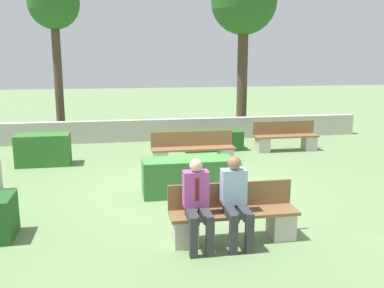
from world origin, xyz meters
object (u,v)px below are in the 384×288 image
(bench_left_side, at_px, (193,152))
(tree_center_left, at_px, (244,4))
(person_seated_woman, at_px, (236,197))
(bench_right_side, at_px, (286,139))
(bench_front, at_px, (233,219))
(tree_leftmost, at_px, (54,8))
(person_seated_man, at_px, (197,200))

(bench_left_side, height_order, tree_center_left, tree_center_left)
(person_seated_woman, bearing_deg, bench_right_side, 61.38)
(bench_front, height_order, tree_leftmost, tree_leftmost)
(bench_left_side, distance_m, tree_center_left, 7.24)
(bench_front, bearing_deg, tree_center_left, 72.63)
(person_seated_man, relative_size, person_seated_woman, 0.99)
(bench_right_side, bearing_deg, tree_leftmost, 149.21)
(bench_left_side, bearing_deg, bench_right_side, 26.45)
(bench_left_side, height_order, tree_leftmost, tree_leftmost)
(tree_center_left, bearing_deg, tree_leftmost, -177.18)
(bench_left_side, bearing_deg, tree_leftmost, 133.81)
(bench_front, bearing_deg, tree_leftmost, 111.12)
(person_seated_man, bearing_deg, person_seated_woman, 0.14)
(bench_right_side, distance_m, tree_leftmost, 8.78)
(bench_right_side, xyz_separation_m, person_seated_woman, (-3.33, -6.10, 0.41))
(tree_center_left, bearing_deg, person_seated_man, -110.25)
(person_seated_man, xyz_separation_m, person_seated_woman, (0.59, 0.00, 0.01))
(bench_front, relative_size, person_seated_man, 1.49)
(bench_left_side, bearing_deg, bench_front, -88.30)
(person_seated_man, distance_m, tree_center_left, 11.29)
(person_seated_woman, bearing_deg, tree_leftmost, 110.76)
(bench_front, height_order, bench_right_side, same)
(bench_right_side, relative_size, person_seated_woman, 1.45)
(bench_right_side, distance_m, tree_center_left, 5.79)
(person_seated_woman, bearing_deg, tree_center_left, 72.80)
(person_seated_man, bearing_deg, bench_front, 13.49)
(bench_front, distance_m, tree_center_left, 11.13)
(bench_left_side, height_order, person_seated_woman, person_seated_woman)
(bench_left_side, xyz_separation_m, person_seated_man, (-0.83, -4.86, 0.39))
(bench_right_side, xyz_separation_m, tree_leftmost, (-6.96, 3.49, 4.05))
(person_seated_man, bearing_deg, tree_leftmost, 107.62)
(bench_front, relative_size, tree_center_left, 0.33)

